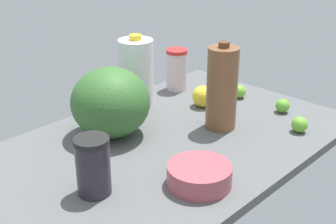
% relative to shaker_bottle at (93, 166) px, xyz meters
% --- Properties ---
extents(countertop, '(1.20, 0.76, 0.03)m').
position_rel_shaker_bottle_xyz_m(countertop, '(-0.34, -0.06, -0.09)').
color(countertop, '#56585A').
rests_on(countertop, ground).
extents(shaker_bottle, '(0.09, 0.09, 0.16)m').
position_rel_shaker_bottle_xyz_m(shaker_bottle, '(0.00, 0.00, 0.00)').
color(shaker_bottle, '#2B2630').
rests_on(shaker_bottle, countertop).
extents(milk_jug, '(0.13, 0.13, 0.27)m').
position_rel_shaker_bottle_xyz_m(milk_jug, '(-0.48, -0.35, 0.05)').
color(milk_jug, white).
rests_on(milk_jug, countertop).
extents(mixing_bowl, '(0.17, 0.17, 0.06)m').
position_rel_shaker_bottle_xyz_m(mixing_bowl, '(-0.21, 0.17, -0.05)').
color(mixing_bowl, '#A24A53').
rests_on(mixing_bowl, countertop).
extents(tumbler_cup, '(0.08, 0.08, 0.17)m').
position_rel_shaker_bottle_xyz_m(tumbler_cup, '(-0.70, -0.35, 0.00)').
color(tumbler_cup, beige).
rests_on(tumbler_cup, countertop).
extents(chocolate_milk_jug, '(0.10, 0.10, 0.29)m').
position_rel_shaker_bottle_xyz_m(chocolate_milk_jug, '(-0.54, -0.00, 0.06)').
color(chocolate_milk_jug, brown).
rests_on(chocolate_milk_jug, countertop).
extents(watermelon, '(0.25, 0.25, 0.22)m').
position_rel_shaker_bottle_xyz_m(watermelon, '(-0.25, -0.23, 0.03)').
color(watermelon, '#34662D').
rests_on(watermelon, countertop).
extents(lime_far_back, '(0.05, 0.05, 0.05)m').
position_rel_shaker_bottle_xyz_m(lime_far_back, '(-0.79, -0.11, -0.05)').
color(lime_far_back, '#6BB335').
rests_on(lime_far_back, countertop).
extents(lemon_by_jug, '(0.08, 0.08, 0.08)m').
position_rel_shaker_bottle_xyz_m(lemon_by_jug, '(-0.63, -0.16, -0.04)').
color(lemon_by_jug, yellow).
rests_on(lemon_by_jug, countertop).
extents(lime_beside_bowl, '(0.05, 0.05, 0.05)m').
position_rel_shaker_bottle_xyz_m(lime_beside_bowl, '(-0.69, 0.21, -0.05)').
color(lime_beside_bowl, '#62AF31').
rests_on(lime_beside_bowl, countertop).
extents(lime_loose, '(0.05, 0.05, 0.05)m').
position_rel_shaker_bottle_xyz_m(lime_loose, '(-0.79, 0.08, -0.05)').
color(lime_loose, '#60AA32').
rests_on(lime_loose, countertop).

